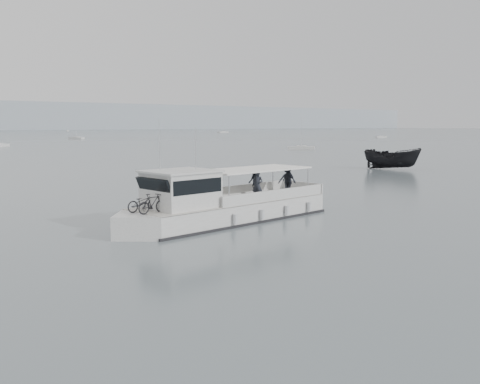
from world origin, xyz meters
TOP-DOWN VIEW (x-y plane):
  - ground at (0.00, 0.00)m, footprint 1400.00×1400.00m
  - tour_boat at (0.24, -2.63)m, footprint 14.23×5.07m
  - dark_motorboat at (37.45, 14.35)m, footprint 5.32×7.25m

SIDE VIEW (x-z plane):
  - ground at x=0.00m, z-range 0.00..0.00m
  - tour_boat at x=0.24m, z-range -1.99..3.93m
  - dark_motorboat at x=37.45m, z-range 0.00..2.63m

